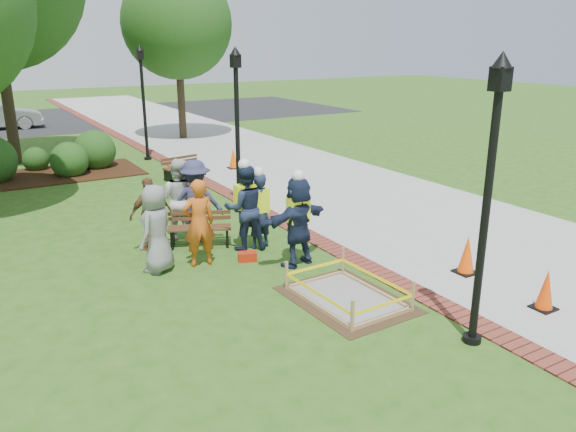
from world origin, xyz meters
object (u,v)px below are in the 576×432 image
wet_concrete_pad (347,288)px  lamp_near (489,184)px  hivis_worker_b (259,208)px  hivis_worker_c (245,206)px  bench_near (200,235)px  cone_front (546,291)px  hivis_worker_a (298,219)px

wet_concrete_pad → lamp_near: 3.20m
hivis_worker_b → hivis_worker_c: hivis_worker_c is taller
wet_concrete_pad → bench_near: 4.07m
wet_concrete_pad → lamp_near: bearing=-70.1°
cone_front → bench_near: bearing=122.7°
hivis_worker_a → hivis_worker_c: hivis_worker_c is taller
lamp_near → hivis_worker_b: bearing=99.1°
hivis_worker_b → wet_concrete_pad: bearing=-88.7°
wet_concrete_pad → hivis_worker_c: hivis_worker_c is taller
wet_concrete_pad → cone_front: bearing=-37.4°
cone_front → lamp_near: (-1.88, -0.11, 2.13)m
bench_near → hivis_worker_a: (1.29, -2.05, 0.74)m
hivis_worker_a → bench_near: bearing=122.3°
bench_near → cone_front: 7.05m
hivis_worker_b → cone_front: bearing=-62.2°
hivis_worker_b → lamp_near: bearing=-80.9°
cone_front → hivis_worker_a: hivis_worker_a is taller
lamp_near → cone_front: bearing=3.4°
cone_front → lamp_near: lamp_near is taller
lamp_near → hivis_worker_c: size_ratio=2.11×
wet_concrete_pad → hivis_worker_b: size_ratio=1.29×
cone_front → hivis_worker_a: (-2.51, 3.89, 0.63)m
bench_near → hivis_worker_c: hivis_worker_c is taller
lamp_near → hivis_worker_a: 4.32m
wet_concrete_pad → hivis_worker_b: 3.22m
bench_near → cone_front: bench_near is taller
bench_near → hivis_worker_b: (1.08, -0.76, 0.67)m
wet_concrete_pad → cone_front: (2.65, -2.03, 0.12)m
bench_near → hivis_worker_b: hivis_worker_b is taller
wet_concrete_pad → bench_near: bearing=106.5°
bench_near → cone_front: (3.81, -5.93, 0.11)m
bench_near → hivis_worker_c: 1.30m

